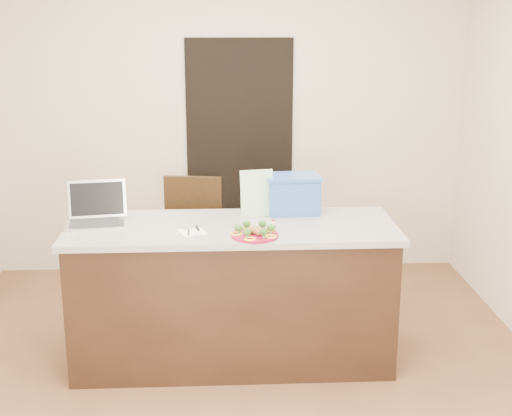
{
  "coord_description": "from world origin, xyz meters",
  "views": [
    {
      "loc": [
        -0.07,
        -4.01,
        2.21
      ],
      "look_at": [
        0.15,
        0.2,
        1.04
      ],
      "focal_mm": 50.0,
      "sensor_mm": 36.0,
      "label": 1
    }
  ],
  "objects_px": {
    "napkin": "(192,232)",
    "chair": "(193,235)",
    "plate": "(255,235)",
    "laptop": "(96,212)",
    "island": "(232,293)",
    "blue_box": "(293,194)",
    "yogurt_bottle": "(273,225)"
  },
  "relations": [
    {
      "from": "plate",
      "to": "laptop",
      "type": "distance_m",
      "value": 1.05
    },
    {
      "from": "napkin",
      "to": "chair",
      "type": "distance_m",
      "value": 1.12
    },
    {
      "from": "blue_box",
      "to": "island",
      "type": "bearing_deg",
      "value": -150.95
    },
    {
      "from": "napkin",
      "to": "chair",
      "type": "bearing_deg",
      "value": 92.06
    },
    {
      "from": "island",
      "to": "blue_box",
      "type": "height_order",
      "value": "blue_box"
    },
    {
      "from": "napkin",
      "to": "island",
      "type": "bearing_deg",
      "value": 30.97
    },
    {
      "from": "yogurt_bottle",
      "to": "chair",
      "type": "height_order",
      "value": "chair"
    },
    {
      "from": "plate",
      "to": "chair",
      "type": "xyz_separation_m",
      "value": [
        -0.41,
        1.16,
        -0.36
      ]
    },
    {
      "from": "island",
      "to": "napkin",
      "type": "bearing_deg",
      "value": -149.03
    },
    {
      "from": "yogurt_bottle",
      "to": "laptop",
      "type": "bearing_deg",
      "value": 169.47
    },
    {
      "from": "napkin",
      "to": "chair",
      "type": "relative_size",
      "value": 0.15
    },
    {
      "from": "napkin",
      "to": "yogurt_bottle",
      "type": "xyz_separation_m",
      "value": [
        0.49,
        0.04,
        0.02
      ]
    },
    {
      "from": "laptop",
      "to": "chair",
      "type": "relative_size",
      "value": 0.4
    },
    {
      "from": "plate",
      "to": "laptop",
      "type": "height_order",
      "value": "laptop"
    },
    {
      "from": "plate",
      "to": "blue_box",
      "type": "xyz_separation_m",
      "value": [
        0.27,
        0.51,
        0.12
      ]
    },
    {
      "from": "blue_box",
      "to": "chair",
      "type": "distance_m",
      "value": 1.06
    },
    {
      "from": "laptop",
      "to": "chair",
      "type": "bearing_deg",
      "value": 46.13
    },
    {
      "from": "plate",
      "to": "chair",
      "type": "relative_size",
      "value": 0.28
    },
    {
      "from": "plate",
      "to": "napkin",
      "type": "bearing_deg",
      "value": 165.17
    },
    {
      "from": "plate",
      "to": "yogurt_bottle",
      "type": "distance_m",
      "value": 0.19
    },
    {
      "from": "island",
      "to": "yogurt_bottle",
      "type": "height_order",
      "value": "yogurt_bottle"
    },
    {
      "from": "laptop",
      "to": "blue_box",
      "type": "relative_size",
      "value": 1.07
    },
    {
      "from": "napkin",
      "to": "yogurt_bottle",
      "type": "bearing_deg",
      "value": 4.95
    },
    {
      "from": "napkin",
      "to": "laptop",
      "type": "bearing_deg",
      "value": 157.9
    },
    {
      "from": "blue_box",
      "to": "chair",
      "type": "relative_size",
      "value": 0.37
    },
    {
      "from": "laptop",
      "to": "blue_box",
      "type": "distance_m",
      "value": 1.27
    },
    {
      "from": "yogurt_bottle",
      "to": "chair",
      "type": "distance_m",
      "value": 1.21
    },
    {
      "from": "plate",
      "to": "blue_box",
      "type": "height_order",
      "value": "blue_box"
    },
    {
      "from": "yogurt_bottle",
      "to": "plate",
      "type": "bearing_deg",
      "value": -130.19
    },
    {
      "from": "blue_box",
      "to": "chair",
      "type": "xyz_separation_m",
      "value": [
        -0.69,
        0.65,
        -0.48
      ]
    },
    {
      "from": "laptop",
      "to": "chair",
      "type": "height_order",
      "value": "laptop"
    },
    {
      "from": "laptop",
      "to": "chair",
      "type": "xyz_separation_m",
      "value": [
        0.57,
        0.81,
        -0.42
      ]
    }
  ]
}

